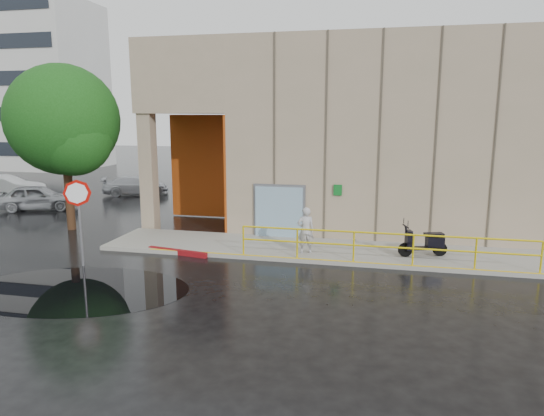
{
  "coord_description": "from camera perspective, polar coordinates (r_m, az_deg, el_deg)",
  "views": [
    {
      "loc": [
        3.98,
        -12.59,
        4.95
      ],
      "look_at": [
        0.55,
        3.0,
        1.87
      ],
      "focal_mm": 32.0,
      "sensor_mm": 36.0,
      "label": 1
    }
  ],
  "objects": [
    {
      "name": "ground",
      "position": [
        14.1,
        -4.89,
        -9.67
      ],
      "size": [
        120.0,
        120.0,
        0.0
      ],
      "primitive_type": "plane",
      "color": "black",
      "rests_on": "ground"
    },
    {
      "name": "distant_building",
      "position": [
        51.72,
        -26.51,
        12.64
      ],
      "size": [
        12.0,
        8.08,
        15.0
      ],
      "color": "beige",
      "rests_on": "ground"
    },
    {
      "name": "car_a",
      "position": [
        28.31,
        -25.87,
        1.13
      ],
      "size": [
        4.27,
        2.98,
        1.35
      ],
      "primitive_type": "imported",
      "rotation": [
        0.0,
        0.0,
        1.96
      ],
      "color": "#AAADB2",
      "rests_on": "ground"
    },
    {
      "name": "building",
      "position": [
        23.61,
        15.29,
        8.73
      ],
      "size": [
        20.0,
        10.17,
        8.0
      ],
      "color": "gray",
      "rests_on": "ground"
    },
    {
      "name": "stop_sign",
      "position": [
        16.95,
        -21.84,
        0.38
      ],
      "size": [
        0.75,
        0.51,
        2.89
      ],
      "rotation": [
        0.0,
        0.0,
        0.18
      ],
      "color": "slate",
      "rests_on": "ground"
    },
    {
      "name": "puddle",
      "position": [
        15.23,
        -22.1,
        -8.87
      ],
      "size": [
        7.06,
        4.89,
        0.01
      ],
      "primitive_type": "cube",
      "rotation": [
        0.0,
        0.0,
        0.13
      ],
      "color": "black",
      "rests_on": "ground"
    },
    {
      "name": "tree_near",
      "position": [
        22.38,
        -23.11,
        9.04
      ],
      "size": [
        4.64,
        4.64,
        7.06
      ],
      "rotation": [
        0.0,
        0.0,
        0.19
      ],
      "color": "#301E10",
      "rests_on": "ground"
    },
    {
      "name": "car_b",
      "position": [
        32.56,
        -28.94,
        2.1
      ],
      "size": [
        4.66,
        2.85,
        1.45
      ],
      "primitive_type": "imported",
      "rotation": [
        0.0,
        0.0,
        1.89
      ],
      "color": "white",
      "rests_on": "ground"
    },
    {
      "name": "person",
      "position": [
        17.03,
        3.98,
        -2.62
      ],
      "size": [
        0.69,
        0.56,
        1.64
      ],
      "primitive_type": "imported",
      "rotation": [
        0.0,
        0.0,
        3.46
      ],
      "color": "#ABAAAF",
      "rests_on": "sidewalk"
    },
    {
      "name": "car_c",
      "position": [
        31.6,
        -15.77,
        2.58
      ],
      "size": [
        4.36,
        3.26,
        1.18
      ],
      "primitive_type": "imported",
      "rotation": [
        0.0,
        0.0,
        2.03
      ],
      "color": "silver",
      "rests_on": "ground"
    },
    {
      "name": "red_curb",
      "position": [
        17.84,
        -11.08,
        -5.1
      ],
      "size": [
        2.39,
        0.61,
        0.18
      ],
      "primitive_type": "cube",
      "rotation": [
        0.0,
        0.0,
        -0.18
      ],
      "color": "maroon",
      "rests_on": "ground"
    },
    {
      "name": "sidewalk",
      "position": [
        17.77,
        12.02,
        -5.24
      ],
      "size": [
        20.0,
        3.0,
        0.15
      ],
      "primitive_type": "cube",
      "color": "gray",
      "rests_on": "ground"
    },
    {
      "name": "guardrail",
      "position": [
        16.31,
        12.94,
        -4.54
      ],
      "size": [
        9.56,
        0.06,
        1.03
      ],
      "color": "#DDC30B",
      "rests_on": "sidewalk"
    },
    {
      "name": "scooter",
      "position": [
        17.38,
        17.46,
        -3.05
      ],
      "size": [
        1.74,
        0.98,
        1.32
      ],
      "rotation": [
        0.0,
        0.0,
        0.28
      ],
      "color": "black",
      "rests_on": "sidewalk"
    }
  ]
}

